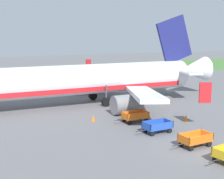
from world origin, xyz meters
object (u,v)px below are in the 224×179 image
Objects in this scene: airplane at (88,80)px; baggage_cart_far_end at (135,116)px; traffic_cone_mid_apron at (93,118)px; baggage_cart_third_in_row at (195,139)px; baggage_cart_fourth_in_row at (157,126)px; traffic_cone_near_plane at (186,118)px.

airplane is 10.51× the size of baggage_cart_far_end.
traffic_cone_mid_apron is at bearing -108.36° from airplane.
airplane is 65.61× the size of traffic_cone_mid_apron.
baggage_cart_third_in_row reaches higher than traffic_cone_mid_apron.
baggage_cart_fourth_in_row and baggage_cart_far_end have the same top height.
airplane is 13.55m from traffic_cone_near_plane.
airplane is at bearing 94.09° from baggage_cart_fourth_in_row.
baggage_cart_fourth_in_row is at bearing -60.06° from traffic_cone_mid_apron.
baggage_cart_third_in_row is at bearing -85.25° from baggage_cart_far_end.
traffic_cone_near_plane is at bearing -25.59° from traffic_cone_mid_apron.
baggage_cart_fourth_in_row is 1.00× the size of baggage_cart_far_end.
airplane is at bearing 95.54° from baggage_cart_far_end.
traffic_cone_mid_apron is at bearing 154.41° from traffic_cone_near_plane.
airplane is 14.33m from baggage_cart_fourth_in_row.
traffic_cone_near_plane is 1.14× the size of traffic_cone_mid_apron.
baggage_cart_third_in_row is 5.52× the size of traffic_cone_near_plane.
baggage_cart_third_in_row is at bearing -68.05° from traffic_cone_mid_apron.
traffic_cone_near_plane is at bearing 24.19° from baggage_cart_fourth_in_row.
baggage_cart_fourth_in_row is 7.23m from traffic_cone_mid_apron.
traffic_cone_near_plane is (4.91, -1.79, -0.28)m from baggage_cart_far_end.
airplane is at bearing 116.35° from traffic_cone_near_plane.
baggage_cart_fourth_in_row reaches higher than traffic_cone_mid_apron.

